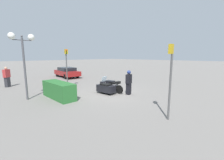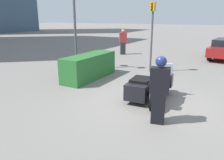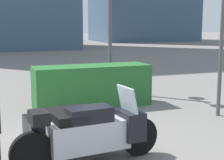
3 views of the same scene
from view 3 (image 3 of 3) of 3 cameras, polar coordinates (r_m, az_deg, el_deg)
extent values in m
plane|color=slate|center=(5.57, -8.79, -12.99)|extent=(160.00, 160.00, 0.00)
cylinder|color=black|center=(5.61, 4.52, -9.30)|extent=(0.64, 0.15, 0.63)
cylinder|color=black|center=(5.01, -13.15, -11.84)|extent=(0.64, 0.15, 0.63)
cylinder|color=black|center=(5.77, -7.67, -9.58)|extent=(0.50, 0.14, 0.49)
cube|color=#B7B7BC|center=(5.21, -3.79, -9.27)|extent=(1.25, 0.50, 0.45)
cube|color=black|center=(5.11, -3.83, -5.81)|extent=(0.69, 0.43, 0.24)
cube|color=black|center=(5.03, -6.76, -6.36)|extent=(0.52, 0.41, 0.12)
cube|color=black|center=(5.46, 2.93, -7.38)|extent=(0.36, 0.55, 0.44)
cube|color=silver|center=(5.34, 2.55, -3.17)|extent=(0.16, 0.52, 0.40)
sphere|color=white|center=(5.59, 4.93, -7.74)|extent=(0.18, 0.18, 0.18)
cube|color=black|center=(5.74, -7.18, -8.08)|extent=(1.43, 0.80, 0.50)
sphere|color=black|center=(5.93, -1.80, -7.17)|extent=(0.48, 0.47, 0.47)
cube|color=black|center=(5.66, -7.24, -5.27)|extent=(0.80, 0.64, 0.09)
cube|color=black|center=(4.88, -12.09, -6.13)|extent=(0.27, 0.37, 0.18)
cube|color=#28662D|center=(8.86, -3.33, -0.99)|extent=(2.98, 0.93, 1.06)
cylinder|color=#4C4C51|center=(10.59, -0.33, 8.26)|extent=(0.12, 0.12, 3.85)
cylinder|color=#4C4C4C|center=(8.17, 17.65, 4.24)|extent=(0.09, 0.09, 2.90)
camera|label=1|loc=(14.26, -49.49, 8.81)|focal=24.00mm
camera|label=2|loc=(5.85, -82.98, 6.52)|focal=35.00mm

